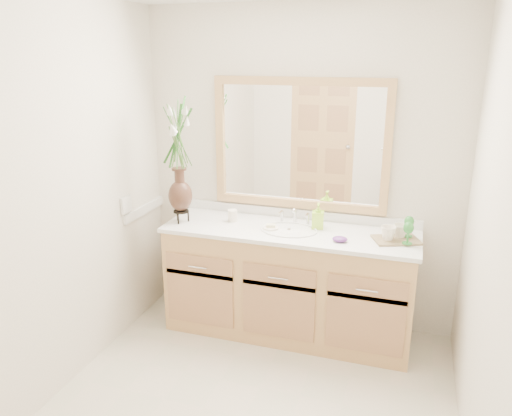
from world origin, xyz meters
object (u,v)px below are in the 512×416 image
(flower_vase, at_px, (178,145))
(tumbler, at_px, (233,216))
(tray, at_px, (396,240))
(soap_bottle, at_px, (318,217))

(flower_vase, xyz_separation_m, tumbler, (0.36, 0.13, -0.54))
(tumbler, xyz_separation_m, tray, (1.20, -0.05, -0.04))
(flower_vase, bearing_deg, soap_bottle, 10.05)
(flower_vase, distance_m, tray, 1.67)
(soap_bottle, bearing_deg, tumbler, 176.81)
(tumbler, bearing_deg, tray, -2.26)
(flower_vase, distance_m, tumbler, 0.66)
(flower_vase, relative_size, tumbler, 9.57)
(tumbler, bearing_deg, flower_vase, -160.07)
(flower_vase, relative_size, tray, 2.87)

